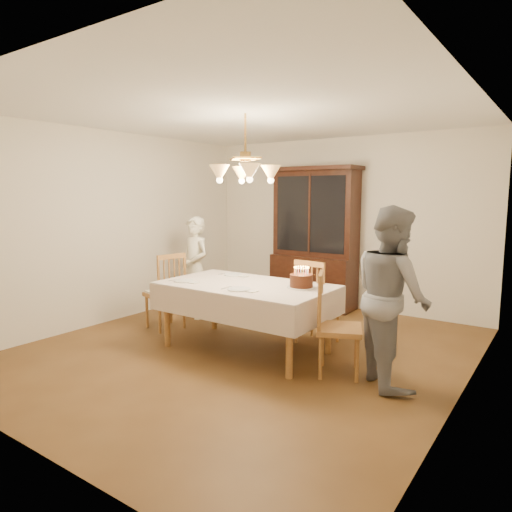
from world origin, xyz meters
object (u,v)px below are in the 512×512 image
Objects in this scene: chair_far_side at (317,306)px; birthday_cake at (301,281)px; dining_table at (246,291)px; elderly_woman at (195,268)px; china_hutch at (315,240)px.

birthday_cake is at bearing -81.73° from chair_far_side.
chair_far_side is at bearing 51.13° from dining_table.
birthday_cake is (0.62, 0.16, 0.15)m from dining_table.
elderly_woman is (-1.95, 0.03, 0.28)m from chair_far_side.
chair_far_side is 0.65m from birthday_cake.
dining_table is at bearing -165.69° from birthday_cake.
china_hutch reaches higher than chair_far_side.
china_hutch is 2.31m from birthday_cake.
elderly_woman is (-1.40, 0.70, 0.04)m from dining_table.
dining_table is 6.33× the size of birthday_cake.
chair_far_side is 1.97m from elderly_woman.
birthday_cake is (2.02, -0.55, 0.11)m from elderly_woman.
china_hutch is at bearing 98.18° from dining_table.
dining_table is 1.90× the size of chair_far_side.
china_hutch is 1.92m from elderly_woman.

